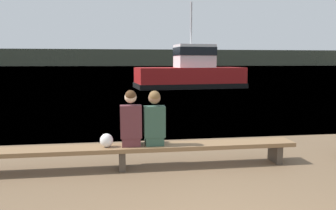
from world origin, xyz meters
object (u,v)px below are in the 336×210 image
bench_main (122,150)px  person_left (131,121)px  shopping_bag (106,140)px  tugboat_red (190,74)px  person_right (154,121)px

bench_main → person_left: size_ratio=6.38×
shopping_bag → tugboat_red: tugboat_red is taller
person_right → tugboat_red: bearing=75.8°
person_left → person_right: (0.43, -0.00, -0.00)m
person_left → tugboat_red: 19.46m
bench_main → tugboat_red: 19.52m
bench_main → tugboat_red: size_ratio=0.78×
person_left → person_right: person_left is taller
person_right → shopping_bag: 0.95m
bench_main → person_left: (0.17, 0.00, 0.54)m
bench_main → person_left: 0.57m
person_right → shopping_bag: bearing=-178.1°
person_left → person_right: size_ratio=1.02×
shopping_bag → tugboat_red: bearing=73.3°
person_left → shopping_bag: size_ratio=4.11×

